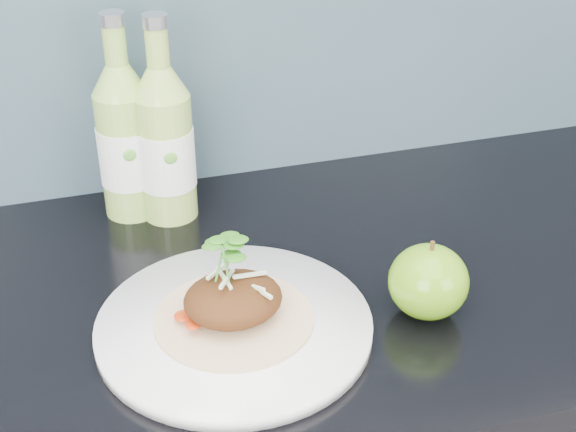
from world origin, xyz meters
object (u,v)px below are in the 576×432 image
cider_bottle_right (165,144)px  dinner_plate (234,326)px  green_apple (428,282)px  cider_bottle_left (126,141)px

cider_bottle_right → dinner_plate: bearing=-97.7°
green_apple → cider_bottle_left: cider_bottle_left is taller
cider_bottle_left → green_apple: bearing=-47.2°
cider_bottle_left → cider_bottle_right: size_ratio=1.00×
green_apple → cider_bottle_left: bearing=131.0°
dinner_plate → cider_bottle_left: bearing=103.2°
cider_bottle_left → cider_bottle_right: same height
cider_bottle_left → cider_bottle_right: (0.05, -0.02, 0.00)m
green_apple → cider_bottle_right: size_ratio=0.34×
dinner_plate → green_apple: green_apple is taller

